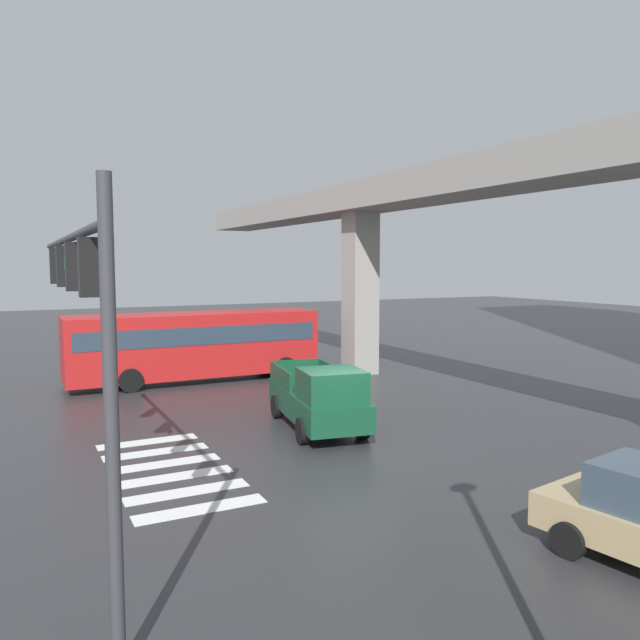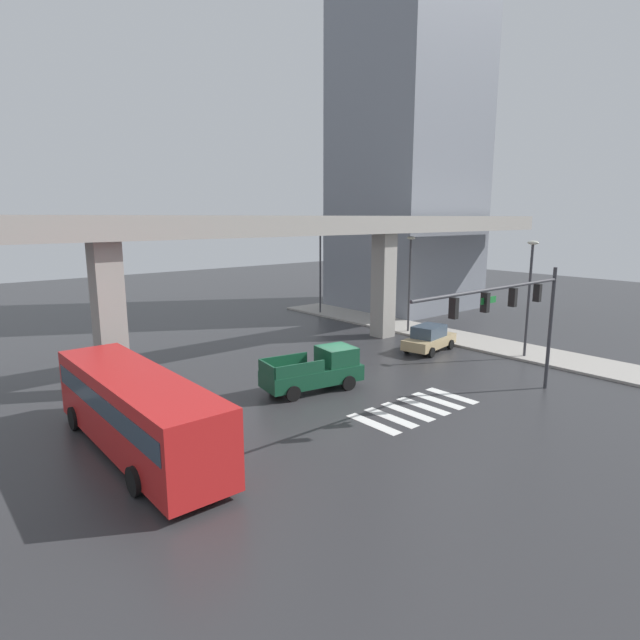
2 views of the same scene
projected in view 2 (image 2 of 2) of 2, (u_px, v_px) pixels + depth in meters
ground_plane at (341, 382)px, 27.53m from camera, size 120.00×120.00×0.00m
crosswalk_stripes at (415, 409)px, 23.72m from camera, size 6.05×2.80×0.01m
elevated_overpass at (272, 236)px, 30.66m from camera, size 55.80×2.50×8.71m
office_building at (412, 20)px, 46.12m from camera, size 11.39×10.91×51.64m
sidewalk_east at (458, 338)px, 37.36m from camera, size 4.00×36.00×0.15m
pickup_truck at (317, 371)px, 26.25m from camera, size 5.34×2.70×2.08m
city_bus at (136, 408)px, 19.08m from camera, size 2.84×10.81×2.99m
sedan_tan at (429, 338)px, 33.83m from camera, size 4.54×2.52×1.72m
traffic_signal_mast at (514, 306)px, 23.41m from camera, size 10.89×0.32×6.20m
street_lamp_near_corner at (530, 285)px, 31.40m from camera, size 0.44×0.70×7.24m
street_lamp_mid_block at (410, 273)px, 38.45m from camera, size 0.44×0.70×7.24m
street_lamp_far_north at (320, 264)px, 46.21m from camera, size 0.44×0.70×7.24m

